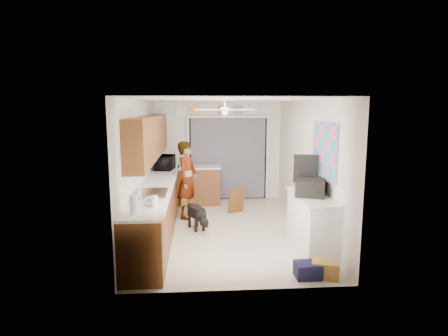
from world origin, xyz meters
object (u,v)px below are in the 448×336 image
object	(u,v)px
paper_towel_roll	(134,205)
navy_crate	(308,270)
cup	(150,203)
suitcase	(310,187)
dog	(196,217)
man	(187,180)
cardboard_box	(325,269)
microwave	(165,162)

from	to	relation	value
paper_towel_roll	navy_crate	xyz separation A→B (m)	(2.39, -0.13, -0.96)
cup	navy_crate	size ratio (longest dim) A/B	0.32
cup	suitcase	distance (m)	2.60
cup	dog	distance (m)	1.98
cup	man	size ratio (longest dim) A/B	0.07
dog	man	bearing A→B (deg)	79.35
cup	cardboard_box	xyz separation A→B (m)	(2.48, -0.51, -0.87)
paper_towel_roll	cardboard_box	distance (m)	2.81
man	dog	world-z (taller)	man
cardboard_box	dog	size ratio (longest dim) A/B	0.58
suitcase	man	distance (m)	2.88
suitcase	dog	world-z (taller)	suitcase
microwave	navy_crate	size ratio (longest dim) A/B	1.69
paper_towel_roll	dog	bearing A→B (deg)	68.56
dog	cup	bearing A→B (deg)	-134.82
cup	paper_towel_roll	bearing A→B (deg)	-113.95
man	cup	bearing A→B (deg)	-167.47
microwave	suitcase	distance (m)	3.77
navy_crate	dog	world-z (taller)	dog
microwave	man	world-z (taller)	man
microwave	suitcase	size ratio (longest dim) A/B	0.97
navy_crate	cup	bearing A→B (deg)	167.01
cup	dog	world-z (taller)	cup
cup	man	world-z (taller)	man
dog	cardboard_box	bearing A→B (deg)	-74.82
cup	man	distance (m)	2.57
man	paper_towel_roll	bearing A→B (deg)	-169.36
microwave	cup	distance (m)	3.26
paper_towel_roll	cardboard_box	size ratio (longest dim) A/B	0.68
cardboard_box	man	world-z (taller)	man
paper_towel_roll	microwave	bearing A→B (deg)	88.34
microwave	cardboard_box	distance (m)	4.66
microwave	dog	bearing A→B (deg)	-148.08
cardboard_box	man	size ratio (longest dim) A/B	0.23
cup	paper_towel_roll	distance (m)	0.43
man	dog	xyz separation A→B (m)	(0.19, -0.80, -0.58)
paper_towel_roll	dog	size ratio (longest dim) A/B	0.39
cardboard_box	dog	world-z (taller)	dog
microwave	navy_crate	xyz separation A→B (m)	(2.29, -3.77, -1.00)
cup	cardboard_box	bearing A→B (deg)	-11.70
cardboard_box	navy_crate	size ratio (longest dim) A/B	1.07
man	navy_crate	bearing A→B (deg)	-126.91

